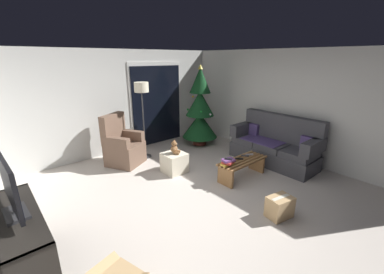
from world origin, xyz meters
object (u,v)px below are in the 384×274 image
at_px(coffee_table, 242,166).
at_px(cell_phone, 228,159).
at_px(remote_black, 239,159).
at_px(couch, 275,146).
at_px(floor_lamp, 142,95).
at_px(book_stack, 228,162).
at_px(media_shelf, 22,252).
at_px(teddy_bear_chestnut, 175,148).
at_px(cardboard_box_taped_mid_floor, 280,207).
at_px(ottoman, 174,163).
at_px(remote_graphite, 245,156).
at_px(armchair, 123,147).
at_px(remote_silver, 249,155).
at_px(television, 10,187).
at_px(christmas_tree, 200,111).

relative_size(coffee_table, cell_phone, 7.64).
xyz_separation_m(coffee_table, remote_black, (-0.03, 0.07, 0.14)).
height_order(couch, floor_lamp, floor_lamp).
distance_m(book_stack, media_shelf, 3.27).
distance_m(cell_phone, floor_lamp, 2.46).
height_order(couch, teddy_bear_chestnut, couch).
distance_m(book_stack, cardboard_box_taped_mid_floor, 1.25).
xyz_separation_m(book_stack, ottoman, (-0.46, 1.06, -0.23)).
relative_size(couch, floor_lamp, 1.09).
bearing_deg(ottoman, remote_black, -50.58).
distance_m(remote_black, media_shelf, 3.65).
bearing_deg(floor_lamp, cardboard_box_taped_mid_floor, -84.89).
distance_m(remote_graphite, armchair, 2.68).
relative_size(remote_silver, armchair, 0.14).
bearing_deg(ottoman, couch, -27.76).
xyz_separation_m(book_stack, television, (-3.24, 0.00, 0.66)).
xyz_separation_m(remote_graphite, media_shelf, (-3.86, -0.11, -0.02)).
relative_size(television, teddy_bear_chestnut, 2.95).
relative_size(remote_graphite, teddy_bear_chestnut, 0.55).
distance_m(coffee_table, television, 3.74).
distance_m(couch, ottoman, 2.31).
bearing_deg(media_shelf, couch, 0.43).
relative_size(armchair, ottoman, 2.57).
xyz_separation_m(remote_black, floor_lamp, (-0.87, 2.15, 1.11)).
bearing_deg(couch, remote_graphite, 175.76).
bearing_deg(remote_silver, christmas_tree, 17.10).
bearing_deg(book_stack, remote_graphite, 5.63).
relative_size(remote_silver, floor_lamp, 0.09).
relative_size(couch, television, 2.31).
xyz_separation_m(remote_graphite, ottoman, (-1.05, 1.00, -0.19)).
height_order(coffee_table, armchair, armchair).
relative_size(remote_graphite, cell_phone, 1.08).
relative_size(remote_graphite, television, 0.19).
distance_m(couch, armchair, 3.43).
bearing_deg(remote_black, book_stack, -36.36).
bearing_deg(cardboard_box_taped_mid_floor, floor_lamp, 95.11).
height_order(remote_black, ottoman, ottoman).
bearing_deg(floor_lamp, remote_silver, -60.74).
bearing_deg(teddy_bear_chestnut, television, -159.34).
bearing_deg(remote_black, cardboard_box_taped_mid_floor, 23.65).
relative_size(floor_lamp, media_shelf, 1.27).
height_order(coffee_table, television, television).
xyz_separation_m(media_shelf, ottoman, (2.81, 1.11, -0.17)).
xyz_separation_m(book_stack, christmas_tree, (1.13, 2.01, 0.50)).
bearing_deg(couch, television, 179.79).
xyz_separation_m(cell_phone, television, (-3.23, 0.01, 0.60)).
xyz_separation_m(christmas_tree, floor_lamp, (-1.62, 0.18, 0.56)).
xyz_separation_m(remote_silver, remote_black, (-0.33, -0.00, 0.00)).
distance_m(remote_black, remote_graphite, 0.21).
relative_size(remote_graphite, armchair, 0.14).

